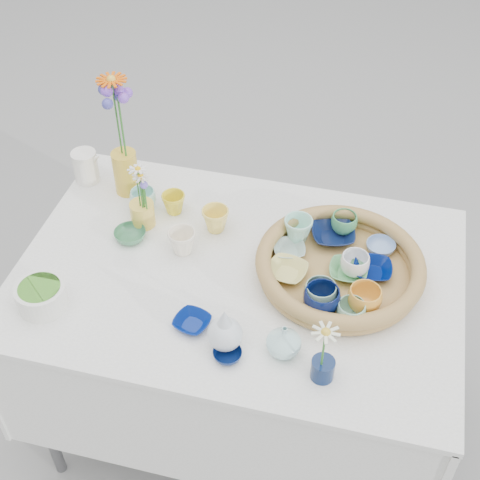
% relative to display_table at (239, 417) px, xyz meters
% --- Properties ---
extents(ground, '(80.00, 80.00, 0.00)m').
position_rel_display_table_xyz_m(ground, '(0.00, 0.00, 0.00)').
color(ground, gray).
extents(display_table, '(1.26, 0.86, 0.77)m').
position_rel_display_table_xyz_m(display_table, '(0.00, 0.00, 0.00)').
color(display_table, white).
rests_on(display_table, ground).
extents(wicker_tray, '(0.47, 0.47, 0.08)m').
position_rel_display_table_xyz_m(wicker_tray, '(0.28, 0.05, 0.80)').
color(wicker_tray, olive).
rests_on(wicker_tray, display_table).
extents(tray_ceramic_0, '(0.16, 0.16, 0.03)m').
position_rel_display_table_xyz_m(tray_ceramic_0, '(0.24, 0.18, 0.80)').
color(tray_ceramic_0, '#0C183E').
rests_on(tray_ceramic_0, wicker_tray).
extents(tray_ceramic_1, '(0.12, 0.12, 0.03)m').
position_rel_display_table_xyz_m(tray_ceramic_1, '(0.37, 0.07, 0.80)').
color(tray_ceramic_1, '#001051').
rests_on(tray_ceramic_1, wicker_tray).
extents(tray_ceramic_2, '(0.11, 0.11, 0.07)m').
position_rel_display_table_xyz_m(tray_ceramic_2, '(0.36, -0.07, 0.82)').
color(tray_ceramic_2, gold).
rests_on(tray_ceramic_2, wicker_tray).
extents(tray_ceramic_3, '(0.11, 0.11, 0.03)m').
position_rel_display_table_xyz_m(tray_ceramic_3, '(0.30, 0.05, 0.80)').
color(tray_ceramic_3, '#589E62').
rests_on(tray_ceramic_3, wicker_tray).
extents(tray_ceramic_4, '(0.12, 0.12, 0.07)m').
position_rel_display_table_xyz_m(tray_ceramic_4, '(0.25, -0.08, 0.82)').
color(tray_ceramic_4, '#86B495').
rests_on(tray_ceramic_4, wicker_tray).
extents(tray_ceramic_5, '(0.12, 0.12, 0.02)m').
position_rel_display_table_xyz_m(tray_ceramic_5, '(0.13, 0.09, 0.79)').
color(tray_ceramic_5, '#9BB8AF').
rests_on(tray_ceramic_5, wicker_tray).
extents(tray_ceramic_6, '(0.10, 0.10, 0.08)m').
position_rel_display_table_xyz_m(tray_ceramic_6, '(0.14, 0.15, 0.82)').
color(tray_ceramic_6, '#A8ECD6').
rests_on(tray_ceramic_6, wicker_tray).
extents(tray_ceramic_7, '(0.09, 0.09, 0.06)m').
position_rel_display_table_xyz_m(tray_ceramic_7, '(0.32, 0.06, 0.82)').
color(tray_ceramic_7, white).
rests_on(tray_ceramic_7, wicker_tray).
extents(tray_ceramic_8, '(0.11, 0.11, 0.03)m').
position_rel_display_table_xyz_m(tray_ceramic_8, '(0.38, 0.17, 0.80)').
color(tray_ceramic_8, '#7E9ECF').
rests_on(tray_ceramic_8, wicker_tray).
extents(tray_ceramic_9, '(0.13, 0.13, 0.08)m').
position_rel_display_table_xyz_m(tray_ceramic_9, '(0.25, -0.10, 0.82)').
color(tray_ceramic_9, '#071240').
rests_on(tray_ceramic_9, wicker_tray).
extents(tray_ceramic_10, '(0.13, 0.13, 0.03)m').
position_rel_display_table_xyz_m(tray_ceramic_10, '(0.14, 0.00, 0.80)').
color(tray_ceramic_10, '#D4CB6F').
rests_on(tray_ceramic_10, wicker_tray).
extents(tray_ceramic_11, '(0.09, 0.09, 0.06)m').
position_rel_display_table_xyz_m(tray_ceramic_11, '(0.33, -0.12, 0.81)').
color(tray_ceramic_11, '#81BCA2').
rests_on(tray_ceramic_11, wicker_tray).
extents(tray_ceramic_12, '(0.10, 0.10, 0.06)m').
position_rel_display_table_xyz_m(tray_ceramic_12, '(0.27, 0.22, 0.81)').
color(tray_ceramic_12, '#43995E').
rests_on(tray_ceramic_12, wicker_tray).
extents(loose_ceramic_0, '(0.08, 0.08, 0.07)m').
position_rel_display_table_xyz_m(loose_ceramic_0, '(-0.26, 0.20, 0.80)').
color(loose_ceramic_0, yellow).
rests_on(loose_ceramic_0, display_table).
extents(loose_ceramic_1, '(0.09, 0.09, 0.08)m').
position_rel_display_table_xyz_m(loose_ceramic_1, '(-0.11, 0.16, 0.80)').
color(loose_ceramic_1, '#FADC5B').
rests_on(loose_ceramic_1, display_table).
extents(loose_ceramic_2, '(0.10, 0.10, 0.03)m').
position_rel_display_table_xyz_m(loose_ceramic_2, '(-0.35, 0.05, 0.78)').
color(loose_ceramic_2, '#3A7950').
rests_on(loose_ceramic_2, display_table).
extents(loose_ceramic_3, '(0.08, 0.08, 0.08)m').
position_rel_display_table_xyz_m(loose_ceramic_3, '(-0.18, 0.04, 0.80)').
color(loose_ceramic_3, white).
rests_on(loose_ceramic_3, display_table).
extents(loose_ceramic_4, '(0.11, 0.11, 0.02)m').
position_rel_display_table_xyz_m(loose_ceramic_4, '(-0.07, -0.22, 0.78)').
color(loose_ceramic_4, navy).
rests_on(loose_ceramic_4, display_table).
extents(loose_ceramic_5, '(0.10, 0.10, 0.06)m').
position_rel_display_table_xyz_m(loose_ceramic_5, '(-0.36, 0.20, 0.80)').
color(loose_ceramic_5, '#9EDCD1').
rests_on(loose_ceramic_5, display_table).
extents(loose_ceramic_6, '(0.10, 0.10, 0.02)m').
position_rel_display_table_xyz_m(loose_ceramic_6, '(0.05, -0.30, 0.78)').
color(loose_ceramic_6, '#08194A').
rests_on(loose_ceramic_6, display_table).
extents(fluted_bowl, '(0.16, 0.16, 0.07)m').
position_rel_display_table_xyz_m(fluted_bowl, '(-0.48, -0.25, 0.80)').
color(fluted_bowl, silver).
rests_on(fluted_bowl, display_table).
extents(bud_vase_paleblue, '(0.11, 0.11, 0.14)m').
position_rel_display_table_xyz_m(bud_vase_paleblue, '(0.03, -0.26, 0.83)').
color(bud_vase_paleblue, silver).
rests_on(bud_vase_paleblue, display_table).
extents(bud_vase_seafoam, '(0.09, 0.09, 0.09)m').
position_rel_display_table_xyz_m(bud_vase_seafoam, '(0.18, -0.25, 0.81)').
color(bud_vase_seafoam, silver).
rests_on(bud_vase_seafoam, display_table).
extents(bud_vase_cobalt, '(0.07, 0.07, 0.06)m').
position_rel_display_table_xyz_m(bud_vase_cobalt, '(0.29, -0.30, 0.79)').
color(bud_vase_cobalt, '#0C1E45').
rests_on(bud_vase_cobalt, display_table).
extents(single_daisy, '(0.09, 0.09, 0.14)m').
position_rel_display_table_xyz_m(single_daisy, '(0.28, -0.31, 0.88)').
color(single_daisy, white).
rests_on(single_daisy, bud_vase_cobalt).
extents(tall_vase_yellow, '(0.08, 0.08, 0.15)m').
position_rel_display_table_xyz_m(tall_vase_yellow, '(-0.44, 0.27, 0.84)').
color(tall_vase_yellow, gold).
rests_on(tall_vase_yellow, display_table).
extents(gerbera, '(0.13, 0.13, 0.27)m').
position_rel_display_table_xyz_m(gerbera, '(-0.44, 0.27, 1.04)').
color(gerbera, '#EA5C08').
rests_on(gerbera, tall_vase_yellow).
extents(hydrangea, '(0.09, 0.09, 0.29)m').
position_rel_display_table_xyz_m(hydrangea, '(-0.42, 0.26, 1.02)').
color(hydrangea, '#42419B').
rests_on(hydrangea, tall_vase_yellow).
extents(white_pitcher, '(0.13, 0.11, 0.11)m').
position_rel_display_table_xyz_m(white_pitcher, '(-0.59, 0.29, 0.82)').
color(white_pitcher, white).
rests_on(white_pitcher, display_table).
extents(daisy_cup, '(0.07, 0.07, 0.08)m').
position_rel_display_table_xyz_m(daisy_cup, '(-0.33, 0.13, 0.80)').
color(daisy_cup, '#F4CC4B').
rests_on(daisy_cup, display_table).
extents(daisy_posy, '(0.09, 0.09, 0.15)m').
position_rel_display_table_xyz_m(daisy_posy, '(-0.33, 0.12, 0.92)').
color(daisy_posy, white).
rests_on(daisy_posy, daisy_cup).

